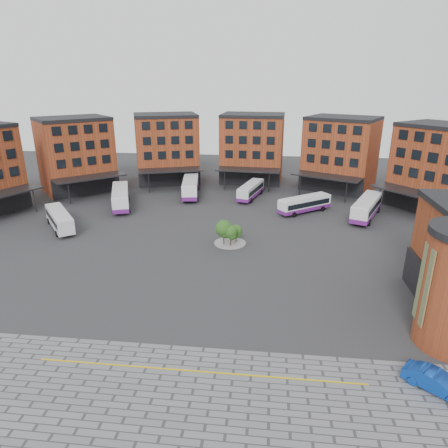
# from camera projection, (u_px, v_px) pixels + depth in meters

# --- Properties ---
(ground) EXTENTS (160.00, 160.00, 0.00)m
(ground) POSITION_uv_depth(u_px,v_px,m) (202.00, 284.00, 44.56)
(ground) COLOR #28282B
(ground) RESTS_ON ground
(yellow_line) EXTENTS (26.00, 0.15, 0.02)m
(yellow_line) POSITION_uv_depth(u_px,v_px,m) (198.00, 371.00, 31.27)
(yellow_line) COLOR gold
(yellow_line) RESTS_ON paving_zone
(main_building) EXTENTS (94.14, 42.48, 14.60)m
(main_building) POSITION_uv_depth(u_px,v_px,m) (209.00, 156.00, 78.27)
(main_building) COLOR #933B20
(main_building) RESTS_ON ground
(tree_island) EXTENTS (4.40, 4.40, 3.60)m
(tree_island) POSITION_uv_depth(u_px,v_px,m) (229.00, 232.00, 54.48)
(tree_island) COLOR gray
(tree_island) RESTS_ON ground
(bus_a) EXTENTS (8.05, 9.33, 2.85)m
(bus_a) POSITION_uv_depth(u_px,v_px,m) (59.00, 218.00, 60.46)
(bus_a) COLOR silver
(bus_a) RESTS_ON ground
(bus_b) EXTENTS (6.57, 12.07, 3.34)m
(bus_b) POSITION_uv_depth(u_px,v_px,m) (121.00, 197.00, 70.78)
(bus_b) COLOR white
(bus_b) RESTS_ON ground
(bus_c) EXTENTS (4.61, 12.53, 3.45)m
(bus_c) POSITION_uv_depth(u_px,v_px,m) (191.00, 186.00, 77.71)
(bus_c) COLOR white
(bus_c) RESTS_ON ground
(bus_d) EXTENTS (4.87, 10.29, 2.83)m
(bus_d) POSITION_uv_depth(u_px,v_px,m) (251.00, 190.00, 76.22)
(bus_d) COLOR silver
(bus_d) RESTS_ON ground
(bus_e) EXTENTS (9.33, 7.88, 2.81)m
(bus_e) POSITION_uv_depth(u_px,v_px,m) (305.00, 204.00, 67.89)
(bus_e) COLOR white
(bus_e) RESTS_ON ground
(bus_f) EXTENTS (7.18, 11.75, 3.29)m
(bus_f) POSITION_uv_depth(u_px,v_px,m) (367.00, 207.00, 65.27)
(bus_f) COLOR white
(bus_f) RESTS_ON ground
(blue_car) EXTENTS (4.62, 4.14, 1.52)m
(blue_car) POSITION_uv_depth(u_px,v_px,m) (436.00, 382.00, 29.18)
(blue_car) COLOR #0B3597
(blue_car) RESTS_ON ground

